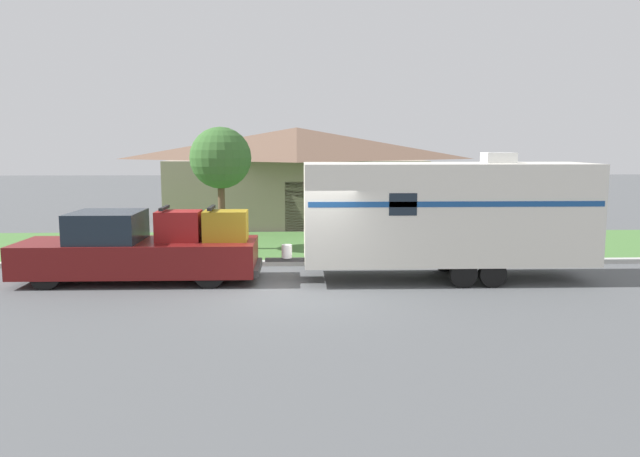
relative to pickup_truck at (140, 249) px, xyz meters
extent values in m
plane|color=#515456|center=(4.43, -1.68, -0.86)|extent=(120.00, 120.00, 0.00)
cube|color=#ADADA8|center=(4.43, 2.07, -0.79)|extent=(80.00, 0.30, 0.14)
cube|color=#477538|center=(4.43, 5.72, -0.85)|extent=(80.00, 7.00, 0.03)
cube|color=gray|center=(4.19, 13.32, 0.61)|extent=(11.19, 7.94, 2.95)
pyramid|color=brown|center=(4.19, 13.32, 2.83)|extent=(12.08, 8.58, 1.49)
cube|color=#4C3828|center=(4.19, 9.38, 0.19)|extent=(1.00, 0.06, 2.10)
cylinder|color=black|center=(-2.17, -0.85, -0.45)|extent=(0.83, 0.28, 0.83)
cylinder|color=black|center=(-2.17, 0.85, -0.45)|extent=(0.83, 0.28, 0.83)
cylinder|color=black|center=(1.95, -0.85, -0.45)|extent=(0.83, 0.28, 0.83)
cylinder|color=black|center=(1.95, 0.85, -0.45)|extent=(0.83, 0.28, 0.83)
cube|color=maroon|center=(-1.45, 0.00, -0.21)|extent=(3.42, 2.06, 0.86)
cube|color=#19232D|center=(-0.84, 0.00, 0.62)|extent=(1.78, 1.90, 0.79)
cube|color=maroon|center=(1.67, 0.00, -0.21)|extent=(2.82, 2.06, 0.86)
cube|color=#333333|center=(3.14, 0.00, -0.52)|extent=(0.12, 1.85, 0.20)
cube|color=maroon|center=(1.05, 0.00, 0.62)|extent=(1.15, 0.87, 0.80)
cube|color=black|center=(0.68, 0.00, 1.10)|extent=(0.10, 0.95, 0.08)
cube|color=olive|center=(2.29, 0.00, 0.62)|extent=(1.15, 0.87, 0.80)
cube|color=black|center=(1.92, 0.00, 1.10)|extent=(0.10, 0.95, 0.08)
cylinder|color=black|center=(8.44, -1.04, -0.52)|extent=(0.69, 0.22, 0.69)
cylinder|color=black|center=(8.44, 1.04, -0.52)|extent=(0.69, 0.22, 0.69)
cylinder|color=black|center=(9.20, -1.04, -0.52)|extent=(0.69, 0.22, 0.69)
cylinder|color=black|center=(9.20, 1.04, -0.52)|extent=(0.69, 0.22, 0.69)
cube|color=silver|center=(8.21, 0.00, 0.96)|extent=(7.64, 2.36, 2.64)
cube|color=navy|center=(8.21, -1.18, 1.29)|extent=(7.48, 0.01, 0.14)
cube|color=#383838|center=(3.86, 0.00, -0.31)|extent=(1.06, 0.12, 0.10)
cylinder|color=silver|center=(3.91, 0.00, -0.08)|extent=(0.28, 0.28, 0.36)
cube|color=silver|center=(9.58, 0.00, 2.42)|extent=(0.80, 0.68, 0.28)
cube|color=#19232D|center=(6.83, -1.18, 1.29)|extent=(0.70, 0.01, 0.56)
cylinder|color=brown|center=(-1.34, 2.94, -0.34)|extent=(0.09, 0.09, 1.05)
cube|color=#B2B2B2|center=(-1.34, 2.94, 0.30)|extent=(0.48, 0.20, 0.22)
cylinder|color=brown|center=(1.59, 4.99, 0.33)|extent=(0.24, 0.24, 2.39)
sphere|color=#38662D|center=(1.59, 4.99, 2.32)|extent=(2.11, 2.11, 2.11)
camera|label=1|loc=(4.19, -16.54, 2.77)|focal=35.00mm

